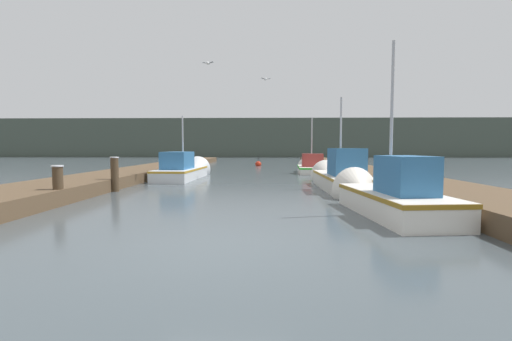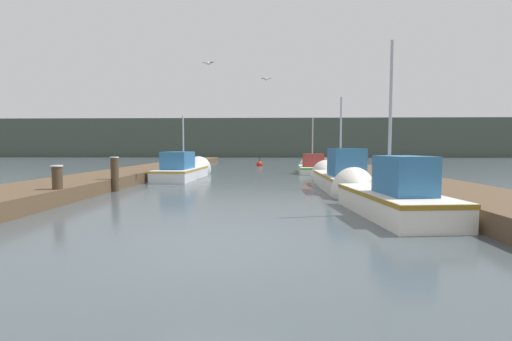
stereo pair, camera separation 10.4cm
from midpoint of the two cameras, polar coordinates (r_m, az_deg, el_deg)
The scene contains 14 objects.
ground_plane at distance 6.03m, azimuth -6.53°, elevation -12.68°, with size 200.00×200.00×0.00m.
dock_left at distance 22.99m, azimuth -17.32°, elevation 0.05°, with size 2.92×40.00×0.48m.
dock_right at distance 22.52m, azimuth 16.25°, elevation -0.01°, with size 2.92×40.00×0.48m.
distant_shore_ridge at distance 65.56m, azimuth 0.72°, elevation 5.30°, with size 120.00×16.00×6.62m.
fishing_boat_0 at distance 9.75m, azimuth 20.35°, elevation -3.79°, with size 2.01×4.96×4.83m.
fishing_boat_1 at distance 14.91m, azimuth 13.41°, elevation -0.88°, with size 1.62×6.26×4.21m.
fishing_boat_2 at distance 19.68m, azimuth -11.87°, elevation 0.16°, with size 2.00×6.38×3.97m.
fishing_boat_3 at distance 23.78m, azimuth 9.03°, elevation 0.57°, with size 2.03×4.99×4.30m.
mooring_piling_0 at distance 11.63m, azimuth -30.33°, elevation -2.15°, with size 0.33×0.33×1.19m.
mooring_piling_1 at distance 26.97m, azimuth 10.72°, elevation 1.28°, with size 0.27×0.27×1.02m.
mooring_piling_2 at distance 14.32m, azimuth -22.68°, elevation -0.56°, with size 0.34×0.34×1.35m.
channel_buoy at distance 31.64m, azimuth 0.29°, elevation 1.08°, with size 0.55×0.55×1.05m.
seagull_lead at distance 16.90m, azimuth -8.17°, elevation 17.29°, with size 0.56×0.31×0.12m.
seagull_1 at distance 19.55m, azimuth 1.46°, elevation 15.00°, with size 0.56×0.31×0.12m.
Camera 1 is at (0.76, -5.72, 1.72)m, focal length 24.00 mm.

